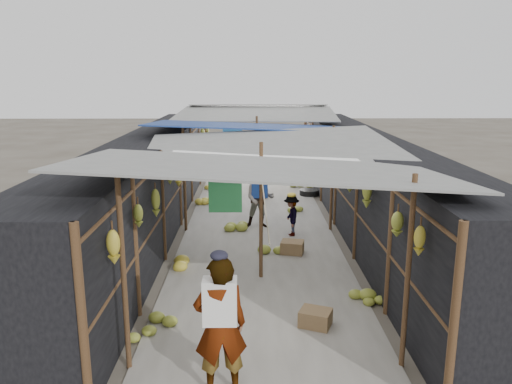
{
  "coord_description": "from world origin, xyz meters",
  "views": [
    {
      "loc": [
        -0.2,
        -5.9,
        3.75
      ],
      "look_at": [
        -0.07,
        4.85,
        1.25
      ],
      "focal_mm": 35.0,
      "sensor_mm": 36.0,
      "label": 1
    }
  ],
  "objects_px": {
    "black_basin": "(309,193)",
    "vendor_seated": "(291,216)",
    "crate_near": "(315,318)",
    "vendor_elderly": "(220,326)",
    "shopper_blue": "(260,198)"
  },
  "relations": [
    {
      "from": "black_basin",
      "to": "shopper_blue",
      "type": "bearing_deg",
      "value": -115.55
    },
    {
      "from": "crate_near",
      "to": "vendor_seated",
      "type": "bearing_deg",
      "value": 112.46
    },
    {
      "from": "crate_near",
      "to": "vendor_elderly",
      "type": "height_order",
      "value": "vendor_elderly"
    },
    {
      "from": "black_basin",
      "to": "vendor_seated",
      "type": "distance_m",
      "value": 4.31
    },
    {
      "from": "vendor_elderly",
      "to": "black_basin",
      "type": "bearing_deg",
      "value": -111.53
    },
    {
      "from": "black_basin",
      "to": "vendor_seated",
      "type": "relative_size",
      "value": 0.62
    },
    {
      "from": "black_basin",
      "to": "vendor_elderly",
      "type": "distance_m",
      "value": 10.49
    },
    {
      "from": "vendor_elderly",
      "to": "vendor_seated",
      "type": "relative_size",
      "value": 1.73
    },
    {
      "from": "vendor_elderly",
      "to": "crate_near",
      "type": "bearing_deg",
      "value": -139.69
    },
    {
      "from": "vendor_seated",
      "to": "black_basin",
      "type": "bearing_deg",
      "value": 162.36
    },
    {
      "from": "crate_near",
      "to": "shopper_blue",
      "type": "xyz_separation_m",
      "value": [
        -0.76,
        5.16,
        0.62
      ]
    },
    {
      "from": "black_basin",
      "to": "shopper_blue",
      "type": "relative_size",
      "value": 0.41
    },
    {
      "from": "crate_near",
      "to": "shopper_blue",
      "type": "distance_m",
      "value": 5.26
    },
    {
      "from": "vendor_seated",
      "to": "crate_near",
      "type": "bearing_deg",
      "value": -5.1
    },
    {
      "from": "black_basin",
      "to": "vendor_elderly",
      "type": "height_order",
      "value": "vendor_elderly"
    }
  ]
}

